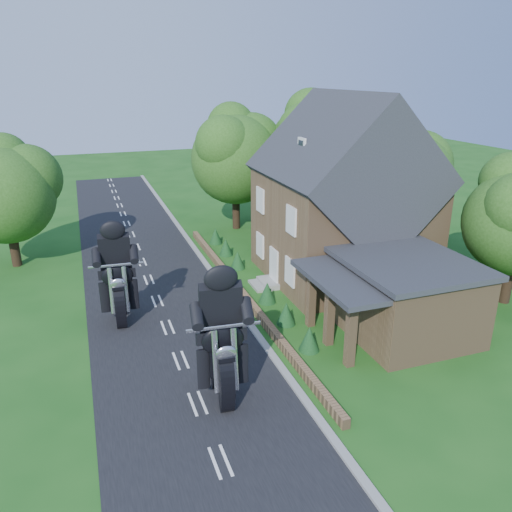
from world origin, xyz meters
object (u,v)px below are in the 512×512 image
object	(u,v)px
house	(343,203)
annex	(402,295)
motorcycle_follow	(121,307)
garden_wall	(243,294)
motorcycle_lead	(223,381)

from	to	relation	value
house	annex	size ratio (longest dim) A/B	1.45
motorcycle_follow	garden_wall	bearing A→B (deg)	-169.86
annex	motorcycle_follow	world-z (taller)	annex
house	garden_wall	bearing A→B (deg)	-170.83
garden_wall	motorcycle_lead	world-z (taller)	motorcycle_lead
motorcycle_lead	motorcycle_follow	distance (m)	7.89
annex	motorcycle_lead	bearing A→B (deg)	-165.88
house	annex	distance (m)	7.30
garden_wall	motorcycle_follow	size ratio (longest dim) A/B	13.70
garden_wall	annex	world-z (taller)	annex
house	annex	xyz separation A→B (m)	(-0.62, -6.80, -2.58)
house	motorcycle_follow	size ratio (longest dim) A/B	6.38
annex	motorcycle_follow	xyz separation A→B (m)	(-11.79, 5.10, -1.02)
annex	house	bearing A→B (deg)	84.76
house	annex	world-z (taller)	house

